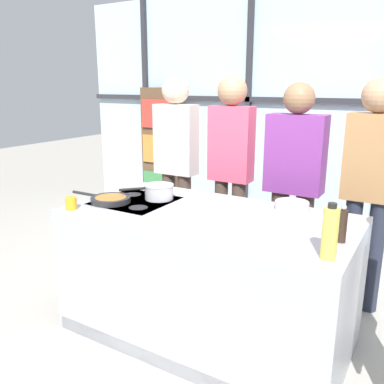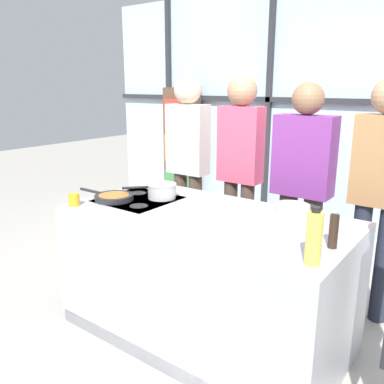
{
  "view_description": "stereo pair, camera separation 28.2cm",
  "coord_description": "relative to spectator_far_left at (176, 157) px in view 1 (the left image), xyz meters",
  "views": [
    {
      "loc": [
        1.22,
        -2.24,
        1.71
      ],
      "look_at": [
        -0.18,
        0.1,
        0.99
      ],
      "focal_mm": 38.0,
      "sensor_mm": 36.0,
      "label": 1
    },
    {
      "loc": [
        1.45,
        -2.08,
        1.71
      ],
      "look_at": [
        -0.18,
        0.1,
        0.99
      ],
      "focal_mm": 38.0,
      "sensor_mm": 36.0,
      "label": 2
    }
  ],
  "objects": [
    {
      "name": "juice_glass_near",
      "position": [
        0.01,
        -1.32,
        -0.12
      ],
      "size": [
        0.07,
        0.07,
        0.09
      ],
      "primitive_type": "cylinder",
      "color": "orange",
      "rests_on": "demo_island"
    },
    {
      "name": "saucepan",
      "position": [
        0.37,
        -0.8,
        -0.1
      ],
      "size": [
        0.31,
        0.33,
        0.11
      ],
      "color": "silver",
      "rests_on": "demo_island"
    },
    {
      "name": "bookshelf",
      "position": [
        -1.12,
        1.33,
        -0.21
      ],
      "size": [
        0.52,
        0.19,
        1.67
      ],
      "color": "brown",
      "rests_on": "ground_plane"
    },
    {
      "name": "oil_bottle",
      "position": [
        1.7,
        -1.25,
        -0.02
      ],
      "size": [
        0.08,
        0.08,
        0.28
      ],
      "color": "#E0CC4C",
      "rests_on": "demo_island"
    },
    {
      "name": "spectator_far_right",
      "position": [
        1.7,
        0.0,
        -0.01
      ],
      "size": [
        0.39,
        0.25,
        1.76
      ],
      "rotation": [
        0.0,
        0.0,
        3.14
      ],
      "color": "#232838",
      "rests_on": "ground_plane"
    },
    {
      "name": "demo_island",
      "position": [
        0.85,
        -0.93,
        -0.6
      ],
      "size": [
        1.89,
        0.98,
        0.89
      ],
      "color": "#A8AAB2",
      "rests_on": "ground_plane"
    },
    {
      "name": "frying_pan",
      "position": [
        0.11,
        -1.05,
        -0.14
      ],
      "size": [
        0.51,
        0.28,
        0.04
      ],
      "color": "#232326",
      "rests_on": "demo_island"
    },
    {
      "name": "spectator_center_left",
      "position": [
        0.57,
        -0.0,
        0.01
      ],
      "size": [
        0.38,
        0.25,
        1.79
      ],
      "rotation": [
        0.0,
        0.0,
        3.14
      ],
      "color": "#47382D",
      "rests_on": "ground_plane"
    },
    {
      "name": "back_window_wall",
      "position": [
        0.85,
        1.51,
        0.36
      ],
      "size": [
        6.4,
        0.1,
        2.8
      ],
      "color": "silver",
      "rests_on": "ground_plane"
    },
    {
      "name": "white_plate",
      "position": [
        1.27,
        -0.75,
        -0.15
      ],
      "size": [
        0.24,
        0.24,
        0.01
      ],
      "primitive_type": "cylinder",
      "color": "white",
      "rests_on": "demo_island"
    },
    {
      "name": "ground_plane",
      "position": [
        0.85,
        -0.93,
        -1.05
      ],
      "size": [
        18.0,
        18.0,
        0.0
      ],
      "primitive_type": "plane",
      "color": "#ADA89E"
    },
    {
      "name": "pepper_grinder",
      "position": [
        1.71,
        -0.99,
        -0.06
      ],
      "size": [
        0.05,
        0.05,
        0.21
      ],
      "color": "#332319",
      "rests_on": "demo_island"
    },
    {
      "name": "mixing_bowl",
      "position": [
        1.3,
        -0.56,
        -0.13
      ],
      "size": [
        0.23,
        0.23,
        0.06
      ],
      "color": "silver",
      "rests_on": "demo_island"
    },
    {
      "name": "spectator_far_left",
      "position": [
        0.0,
        0.0,
        0.0
      ],
      "size": [
        0.4,
        0.25,
        1.79
      ],
      "rotation": [
        0.0,
        0.0,
        3.14
      ],
      "color": "#47382D",
      "rests_on": "ground_plane"
    },
    {
      "name": "spectator_center_right",
      "position": [
        1.13,
        -0.0,
        -0.07
      ],
      "size": [
        0.46,
        0.24,
        1.73
      ],
      "rotation": [
        0.0,
        0.0,
        3.14
      ],
      "color": "#47382D",
      "rests_on": "ground_plane"
    }
  ]
}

